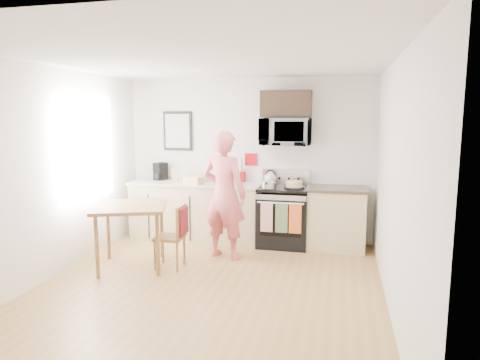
% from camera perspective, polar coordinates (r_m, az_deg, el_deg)
% --- Properties ---
extents(floor, '(4.60, 4.60, 0.00)m').
position_cam_1_polar(floor, '(5.10, -4.59, -14.53)').
color(floor, olive).
rests_on(floor, ground).
extents(back_wall, '(4.00, 0.04, 2.60)m').
position_cam_1_polar(back_wall, '(6.95, 1.10, 2.77)').
color(back_wall, white).
rests_on(back_wall, floor).
extents(front_wall, '(4.00, 0.04, 2.60)m').
position_cam_1_polar(front_wall, '(2.70, -20.14, -6.90)').
color(front_wall, white).
rests_on(front_wall, floor).
extents(left_wall, '(0.04, 4.60, 2.60)m').
position_cam_1_polar(left_wall, '(5.69, -24.31, 0.74)').
color(left_wall, white).
rests_on(left_wall, floor).
extents(right_wall, '(0.04, 4.60, 2.60)m').
position_cam_1_polar(right_wall, '(4.55, 19.94, -0.78)').
color(right_wall, white).
rests_on(right_wall, floor).
extents(ceiling, '(4.00, 4.60, 0.04)m').
position_cam_1_polar(ceiling, '(4.74, -4.97, 15.83)').
color(ceiling, silver).
rests_on(ceiling, back_wall).
extents(window, '(0.06, 1.40, 1.50)m').
position_cam_1_polar(window, '(6.29, -19.75, 3.96)').
color(window, white).
rests_on(window, left_wall).
extents(cabinet_left, '(2.10, 0.60, 0.90)m').
position_cam_1_polar(cabinet_left, '(7.02, -5.86, -4.25)').
color(cabinet_left, '#D1B486').
rests_on(cabinet_left, floor).
extents(countertop_left, '(2.14, 0.64, 0.04)m').
position_cam_1_polar(countertop_left, '(6.93, -5.92, -0.46)').
color(countertop_left, beige).
rests_on(countertop_left, cabinet_left).
extents(cabinet_right, '(0.84, 0.60, 0.90)m').
position_cam_1_polar(cabinet_right, '(6.65, 12.71, -5.14)').
color(cabinet_right, '#D1B486').
rests_on(cabinet_right, floor).
extents(countertop_right, '(0.88, 0.64, 0.04)m').
position_cam_1_polar(countertop_right, '(6.55, 12.84, -1.14)').
color(countertop_right, black).
rests_on(countertop_right, cabinet_right).
extents(range, '(0.76, 0.70, 1.16)m').
position_cam_1_polar(range, '(6.68, 5.80, -5.03)').
color(range, black).
rests_on(range, floor).
extents(microwave, '(0.76, 0.51, 0.42)m').
position_cam_1_polar(microwave, '(6.60, 6.09, 6.42)').
color(microwave, silver).
rests_on(microwave, back_wall).
extents(upper_cabinet, '(0.76, 0.35, 0.40)m').
position_cam_1_polar(upper_cabinet, '(6.64, 6.19, 10.06)').
color(upper_cabinet, black).
rests_on(upper_cabinet, back_wall).
extents(wall_art, '(0.50, 0.04, 0.65)m').
position_cam_1_polar(wall_art, '(7.25, -8.31, 6.48)').
color(wall_art, black).
rests_on(wall_art, back_wall).
extents(wall_trivet, '(0.20, 0.02, 0.20)m').
position_cam_1_polar(wall_trivet, '(6.93, 1.47, 2.75)').
color(wall_trivet, '#AE0E14').
rests_on(wall_trivet, back_wall).
extents(person, '(0.75, 0.58, 1.81)m').
position_cam_1_polar(person, '(5.99, -2.12, -1.97)').
color(person, '#BF3834').
rests_on(person, floor).
extents(dining_table, '(1.00, 1.00, 0.84)m').
position_cam_1_polar(dining_table, '(5.80, -14.39, -4.20)').
color(dining_table, brown).
rests_on(dining_table, floor).
extents(chair, '(0.41, 0.37, 0.84)m').
position_cam_1_polar(chair, '(5.69, -8.28, -6.36)').
color(chair, brown).
rests_on(chair, floor).
extents(knife_block, '(0.12, 0.15, 0.21)m').
position_cam_1_polar(knife_block, '(6.90, -1.79, 0.57)').
color(knife_block, brown).
rests_on(knife_block, countertop_left).
extents(utensil_crock, '(0.13, 0.13, 0.40)m').
position_cam_1_polar(utensil_crock, '(6.92, 0.23, 1.06)').
color(utensil_crock, '#AE0E14').
rests_on(utensil_crock, countertop_left).
extents(fruit_bowl, '(0.25, 0.25, 0.10)m').
position_cam_1_polar(fruit_bowl, '(7.06, -4.94, 0.20)').
color(fruit_bowl, white).
rests_on(fruit_bowl, countertop_left).
extents(milk_carton, '(0.12, 0.12, 0.24)m').
position_cam_1_polar(milk_carton, '(7.02, -8.71, 0.76)').
color(milk_carton, tan).
rests_on(milk_carton, countertop_left).
extents(coffee_maker, '(0.23, 0.27, 0.29)m').
position_cam_1_polar(coffee_maker, '(7.26, -10.59, 1.08)').
color(coffee_maker, black).
rests_on(coffee_maker, countertop_left).
extents(bread_bag, '(0.36, 0.27, 0.12)m').
position_cam_1_polar(bread_bag, '(6.74, -6.22, -0.03)').
color(bread_bag, tan).
rests_on(bread_bag, countertop_left).
extents(cake, '(0.31, 0.31, 0.10)m').
position_cam_1_polar(cake, '(6.49, 7.25, -0.60)').
color(cake, black).
rests_on(cake, range).
extents(kettle, '(0.19, 0.19, 0.24)m').
position_cam_1_polar(kettle, '(6.75, 4.07, 0.24)').
color(kettle, white).
rests_on(kettle, range).
extents(pot, '(0.21, 0.36, 0.10)m').
position_cam_1_polar(pot, '(6.43, 3.80, -0.60)').
color(pot, silver).
rests_on(pot, range).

